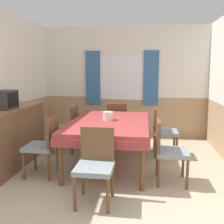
{
  "coord_description": "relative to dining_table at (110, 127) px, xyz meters",
  "views": [
    {
      "loc": [
        0.49,
        -2.21,
        1.59
      ],
      "look_at": [
        -0.04,
        1.82,
        0.91
      ],
      "focal_mm": 40.0,
      "sensor_mm": 36.0,
      "label": 1
    }
  ],
  "objects": [
    {
      "name": "tv",
      "position": [
        -1.62,
        -0.38,
        0.47
      ],
      "size": [
        0.29,
        0.37,
        0.29
      ],
      "color": "#2D2823",
      "rests_on": "sideboard"
    },
    {
      "name": "vase",
      "position": [
        -0.04,
        0.06,
        0.17
      ],
      "size": [
        0.17,
        0.17,
        0.14
      ],
      "color": "silver",
      "rests_on": "dining_table"
    },
    {
      "name": "chair_right_far",
      "position": [
        0.9,
        0.58,
        -0.16
      ],
      "size": [
        0.44,
        0.44,
        0.9
      ],
      "rotation": [
        0.0,
        0.0,
        4.71
      ],
      "color": "brown",
      "rests_on": "ground_plane"
    },
    {
      "name": "chair_left_far",
      "position": [
        -0.9,
        0.58,
        -0.16
      ],
      "size": [
        0.44,
        0.44,
        0.9
      ],
      "rotation": [
        0.0,
        0.0,
        1.57
      ],
      "color": "brown",
      "rests_on": "ground_plane"
    },
    {
      "name": "chair_left_near",
      "position": [
        -0.9,
        -0.58,
        -0.16
      ],
      "size": [
        0.44,
        0.44,
        0.9
      ],
      "rotation": [
        0.0,
        0.0,
        1.57
      ],
      "color": "brown",
      "rests_on": "ground_plane"
    },
    {
      "name": "chair_head_near",
      "position": [
        0.0,
        -1.23,
        -0.16
      ],
      "size": [
        0.44,
        0.44,
        0.9
      ],
      "rotation": [
        0.0,
        0.0,
        3.14
      ],
      "color": "brown",
      "rests_on": "ground_plane"
    },
    {
      "name": "sideboard",
      "position": [
        -1.6,
        -0.24,
        -0.16
      ],
      "size": [
        0.46,
        1.57,
        0.98
      ],
      "color": "brown",
      "rests_on": "ground_plane"
    },
    {
      "name": "chair_head_window",
      "position": [
        0.0,
        1.23,
        -0.16
      ],
      "size": [
        0.44,
        0.44,
        0.9
      ],
      "color": "brown",
      "rests_on": "ground_plane"
    },
    {
      "name": "dining_table",
      "position": [
        0.0,
        0.0,
        0.0
      ],
      "size": [
        1.31,
        1.95,
        0.76
      ],
      "color": "#9E3838",
      "rests_on": "ground_plane"
    },
    {
      "name": "wall_left",
      "position": [
        -1.87,
        0.04,
        0.64
      ],
      "size": [
        0.05,
        4.12,
        2.6
      ],
      "color": "white",
      "rests_on": "ground_plane"
    },
    {
      "name": "wall_back",
      "position": [
        0.07,
        1.92,
        0.65
      ],
      "size": [
        4.24,
        0.09,
        2.6
      ],
      "color": "white",
      "rests_on": "ground_plane"
    },
    {
      "name": "chair_right_near",
      "position": [
        0.9,
        -0.58,
        -0.16
      ],
      "size": [
        0.44,
        0.44,
        0.9
      ],
      "rotation": [
        0.0,
        0.0,
        4.71
      ],
      "color": "brown",
      "rests_on": "ground_plane"
    }
  ]
}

